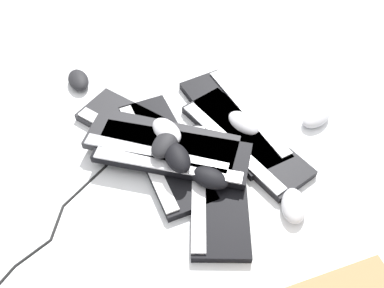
# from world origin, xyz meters

# --- Properties ---
(ground_plane) EXTENTS (3.20, 3.20, 0.00)m
(ground_plane) POSITION_xyz_m (0.00, 0.00, 0.00)
(ground_plane) COLOR white
(keyboard_0) EXTENTS (0.46, 0.22, 0.03)m
(keyboard_0) POSITION_xyz_m (0.16, -0.00, 0.01)
(keyboard_0) COLOR #232326
(keyboard_0) RESTS_ON ground
(keyboard_1) EXTENTS (0.46, 0.31, 0.03)m
(keyboard_1) POSITION_xyz_m (0.05, 0.01, 0.01)
(keyboard_1) COLOR black
(keyboard_1) RESTS_ON ground
(keyboard_2) EXTENTS (0.41, 0.42, 0.03)m
(keyboard_2) POSITION_xyz_m (-0.14, -0.00, 0.01)
(keyboard_2) COLOR black
(keyboard_2) RESTS_ON ground
(keyboard_3) EXTENTS (0.46, 0.21, 0.03)m
(keyboard_3) POSITION_xyz_m (-0.09, -0.19, 0.01)
(keyboard_3) COLOR black
(keyboard_3) RESTS_ON ground
(keyboard_4) EXTENTS (0.46, 0.28, 0.03)m
(keyboard_4) POSITION_xyz_m (-0.01, -0.23, 0.01)
(keyboard_4) COLOR black
(keyboard_4) RESTS_ON ground
(keyboard_5) EXTENTS (0.46, 0.34, 0.03)m
(keyboard_5) POSITION_xyz_m (0.07, 0.01, 0.04)
(keyboard_5) COLOR #232326
(keyboard_5) RESTS_ON keyboard_0
(keyboard_6) EXTENTS (0.45, 0.36, 0.03)m
(keyboard_6) POSITION_xyz_m (0.01, 0.02, 0.04)
(keyboard_6) COLOR black
(keyboard_6) RESTS_ON keyboard_1
(mouse_0) EXTENTS (0.12, 0.13, 0.04)m
(mouse_0) POSITION_xyz_m (-0.33, -0.09, 0.02)
(mouse_0) COLOR #B7B7BC
(mouse_0) RESTS_ON ground
(mouse_1) EXTENTS (0.10, 0.13, 0.04)m
(mouse_1) POSITION_xyz_m (0.03, 0.03, 0.08)
(mouse_1) COLOR black
(mouse_1) RESTS_ON keyboard_6
(mouse_2) EXTENTS (0.13, 0.10, 0.04)m
(mouse_2) POSITION_xyz_m (0.49, -0.00, 0.02)
(mouse_2) COLOR black
(mouse_2) RESTS_ON ground
(mouse_3) EXTENTS (0.13, 0.10, 0.04)m
(mouse_3) POSITION_xyz_m (-0.12, 0.01, 0.05)
(mouse_3) COLOR black
(mouse_3) RESTS_ON keyboard_2
(mouse_4) EXTENTS (0.12, 0.08, 0.04)m
(mouse_4) POSITION_xyz_m (0.06, -0.01, 0.08)
(mouse_4) COLOR #B7B7BC
(mouse_4) RESTS_ON keyboard_6
(mouse_5) EXTENTS (0.13, 0.11, 0.04)m
(mouse_5) POSITION_xyz_m (-0.03, 0.04, 0.08)
(mouse_5) COLOR black
(mouse_5) RESTS_ON keyboard_6
(mouse_6) EXTENTS (0.11, 0.07, 0.04)m
(mouse_6) POSITION_xyz_m (-0.06, -0.21, 0.05)
(mouse_6) COLOR #B7B7BC
(mouse_6) RESTS_ON keyboard_3
(mouse_7) EXTENTS (0.08, 0.12, 0.04)m
(mouse_7) POSITION_xyz_m (-0.19, -0.41, 0.02)
(mouse_7) COLOR #B7B7BC
(mouse_7) RESTS_ON ground
(cable_0) EXTENTS (0.28, 0.54, 0.01)m
(cable_0) POSITION_xyz_m (0.13, 0.31, 0.00)
(cable_0) COLOR black
(cable_0) RESTS_ON ground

